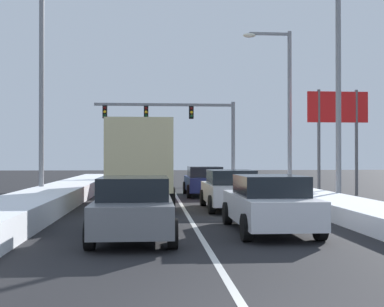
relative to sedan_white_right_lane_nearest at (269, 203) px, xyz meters
name	(u,v)px	position (x,y,z in m)	size (l,w,h in m)	color
ground_plane	(185,211)	(-1.90, 5.44, -0.76)	(120.00, 120.00, 0.00)	black
lane_stripe_between_right_lane_and_center_lane	(180,203)	(-1.90, 8.71, -0.76)	(0.14, 35.97, 0.01)	silver
snow_bank_right_shoulder	(300,196)	(3.40, 8.71, -0.50)	(2.15, 35.97, 0.53)	white
snow_bank_left_shoulder	(56,196)	(-7.20, 8.71, -0.42)	(2.17, 35.97, 0.70)	white
sedan_white_right_lane_nearest	(269,203)	(0.00, 0.00, 0.00)	(2.00, 4.50, 1.51)	silver
sedan_silver_right_lane_second	(230,189)	(-0.14, 5.89, 0.00)	(2.00, 4.50, 1.51)	#B7BABF
sedan_navy_right_lane_third	(204,181)	(-0.44, 12.80, 0.00)	(2.00, 4.50, 1.51)	navy
sedan_gray_center_lane_nearest	(134,207)	(-3.55, -0.83, 0.00)	(2.00, 4.50, 1.51)	slate
box_truck_center_lane_second	(141,160)	(-3.57, 7.33, 1.14)	(2.53, 7.20, 3.36)	maroon
suv_green_center_lane_third	(140,174)	(-3.83, 15.68, 0.25)	(2.16, 4.90, 1.67)	#1E5633
traffic_light_gantry	(184,121)	(-0.72, 25.04, 3.96)	(10.60, 0.47, 6.20)	slate
street_lamp_right_near	(330,78)	(4.20, 7.07, 4.50)	(2.66, 0.36, 8.87)	gray
street_lamp_right_mid	(283,98)	(3.93, 13.61, 4.45)	(2.66, 0.36, 8.79)	gray
street_lamp_left_mid	(49,77)	(-7.71, 9.72, 4.81)	(2.66, 0.36, 9.48)	gray
roadside_sign_right	(338,118)	(6.48, 12.41, 3.25)	(3.20, 0.16, 5.50)	#59595B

